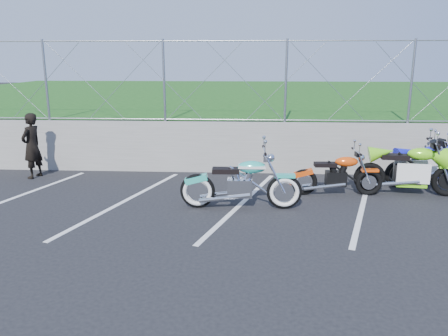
# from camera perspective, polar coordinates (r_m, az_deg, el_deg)

# --- Properties ---
(ground) EXTENTS (90.00, 90.00, 0.00)m
(ground) POSITION_cam_1_polar(r_m,az_deg,el_deg) (7.92, 2.29, -6.90)
(ground) COLOR black
(ground) RESTS_ON ground
(retaining_wall) EXTENTS (30.00, 0.22, 1.30)m
(retaining_wall) POSITION_cam_1_polar(r_m,az_deg,el_deg) (11.11, 2.65, 2.74)
(retaining_wall) COLOR slate
(retaining_wall) RESTS_ON ground
(grass_field) EXTENTS (30.00, 20.00, 1.30)m
(grass_field) POSITION_cam_1_polar(r_m,az_deg,el_deg) (21.00, 2.97, 8.12)
(grass_field) COLOR #174612
(grass_field) RESTS_ON ground
(chain_link_fence) EXTENTS (28.00, 0.03, 2.00)m
(chain_link_fence) POSITION_cam_1_polar(r_m,az_deg,el_deg) (10.90, 2.74, 11.27)
(chain_link_fence) COLOR gray
(chain_link_fence) RESTS_ON retaining_wall
(parking_lines) EXTENTS (18.29, 4.31, 0.01)m
(parking_lines) POSITION_cam_1_polar(r_m,az_deg,el_deg) (8.92, 10.16, -4.64)
(parking_lines) COLOR silver
(parking_lines) RESTS_ON ground
(cruiser_turquoise) EXTENTS (2.36, 0.75, 1.17)m
(cruiser_turquoise) POSITION_cam_1_polar(r_m,az_deg,el_deg) (8.42, 2.40, -2.23)
(cruiser_turquoise) COLOR black
(cruiser_turquoise) RESTS_ON ground
(naked_orange) EXTENTS (1.94, 0.66, 0.97)m
(naked_orange) POSITION_cam_1_polar(r_m,az_deg,el_deg) (9.55, 14.66, -1.06)
(naked_orange) COLOR black
(naked_orange) RESTS_ON ground
(sportbike_green) EXTENTS (2.25, 0.80, 1.17)m
(sportbike_green) POSITION_cam_1_polar(r_m,az_deg,el_deg) (10.08, 23.16, -0.44)
(sportbike_green) COLOR black
(sportbike_green) RESTS_ON ground
(sportbike_blue) EXTENTS (1.94, 0.76, 1.03)m
(sportbike_blue) POSITION_cam_1_polar(r_m,az_deg,el_deg) (11.06, 24.76, 0.29)
(sportbike_blue) COLOR black
(sportbike_blue) RESTS_ON ground
(person_standing) EXTENTS (0.51, 0.65, 1.58)m
(person_standing) POSITION_cam_1_polar(r_m,az_deg,el_deg) (11.51, -23.81, 2.67)
(person_standing) COLOR black
(person_standing) RESTS_ON ground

